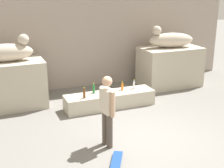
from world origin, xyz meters
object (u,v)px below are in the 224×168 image
Objects in this scene: skater at (107,108)px; bottle_orange at (122,87)px; bottle_clear at (134,85)px; statue_reclining_left at (6,52)px; statue_reclining_right at (170,39)px; bottle_green at (94,89)px; bottle_brown at (84,94)px; skateboard at (116,161)px.

bottle_orange is at bearing 139.03° from skater.
bottle_clear reaches higher than bottle_orange.
statue_reclining_left is 0.97× the size of statue_reclining_right.
statue_reclining_right is 6.13× the size of bottle_orange.
bottle_clear is (3.60, -1.07, -1.12)m from statue_reclining_left.
bottle_brown is at bearing -143.06° from bottle_green.
skateboard is (-3.81, -4.18, -1.63)m from statue_reclining_right.
bottle_clear is (1.30, -0.05, -0.01)m from bottle_green.
bottle_clear is at bearing 132.38° from skater.
bottle_clear is (-1.92, -1.08, -1.12)m from statue_reclining_right.
skateboard is 3.47m from bottle_orange.
bottle_clear is (0.40, 0.00, 0.01)m from bottle_orange.
bottle_green is at bearing -20.59° from statue_reclining_left.
statue_reclining_left is at bearing -128.48° from skateboard.
skater is 2.69m from bottle_orange.
bottle_brown is (-3.60, -1.31, -1.11)m from statue_reclining_right.
statue_reclining_right is 5.77× the size of bottle_clear.
skater reaches higher than bottle_brown.
bottle_orange is at bearing -15.31° from statue_reclining_left.
skater is 2.41m from bottle_green.
skater is at bearing -58.28° from statue_reclining_left.
bottle_orange is 0.87× the size of bottle_brown.
statue_reclining_right is 2.47m from bottle_clear.
skater is 5.75× the size of bottle_clear.
statue_reclining_left and statue_reclining_right have the same top height.
skater reaches higher than bottle_orange.
bottle_green is 0.48m from bottle_brown.
skateboard is at bearing -121.51° from bottle_clear.
statue_reclining_left is at bearing 156.19° from bottle_green.
statue_reclining_left is 2.75m from bottle_green.
bottle_orange is (3.21, -1.07, -1.13)m from statue_reclining_left.
bottle_orange is 0.40m from bottle_clear.
skateboard is at bearing -18.15° from skater.
statue_reclining_left is 4.79m from skateboard.
bottle_brown is at bearing 167.60° from skater.
statue_reclining_left reaches higher than skateboard.
statue_reclining_right is at bearing 20.04° from bottle_brown.
bottle_clear is 1.70m from bottle_brown.
statue_reclining_right is at bearing 122.59° from skater.
skater reaches higher than skateboard.
bottle_orange is (0.90, -0.06, -0.02)m from bottle_green.
statue_reclining_right is 1.00× the size of skater.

